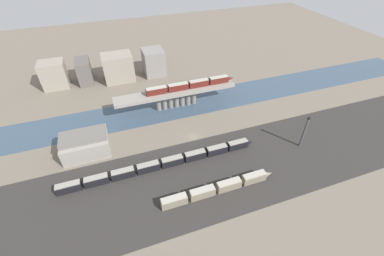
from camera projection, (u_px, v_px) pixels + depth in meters
ground_plane at (193, 136)px, 120.88m from camera, size 400.00×400.00×0.00m
railbed_yard at (213, 173)px, 103.29m from camera, size 280.00×42.00×0.01m
river_water at (177, 106)px, 140.48m from camera, size 320.00×23.12×0.01m
bridge at (176, 94)px, 135.71m from camera, size 64.61×8.66×9.97m
train_on_bridge at (191, 85)px, 135.21m from camera, size 48.94×2.82×3.71m
train_yard_near at (219, 188)px, 95.18m from camera, size 45.02×2.86×3.84m
train_yard_mid at (163, 164)px, 104.75m from camera, size 82.51×2.78×3.81m
warehouse_building at (85, 144)px, 110.00m from camera, size 19.30×14.49×9.64m
signal_tower at (304, 132)px, 110.97m from camera, size 1.00×1.00×16.01m
city_block_far_left at (54, 75)px, 152.42m from camera, size 14.21×12.33×15.75m
city_block_left at (84, 71)px, 157.43m from camera, size 8.25×15.04×14.31m
city_block_center at (118, 68)px, 158.96m from camera, size 17.91×13.89×16.53m
city_block_right at (154, 62)px, 165.49m from camera, size 12.85×14.55×16.11m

